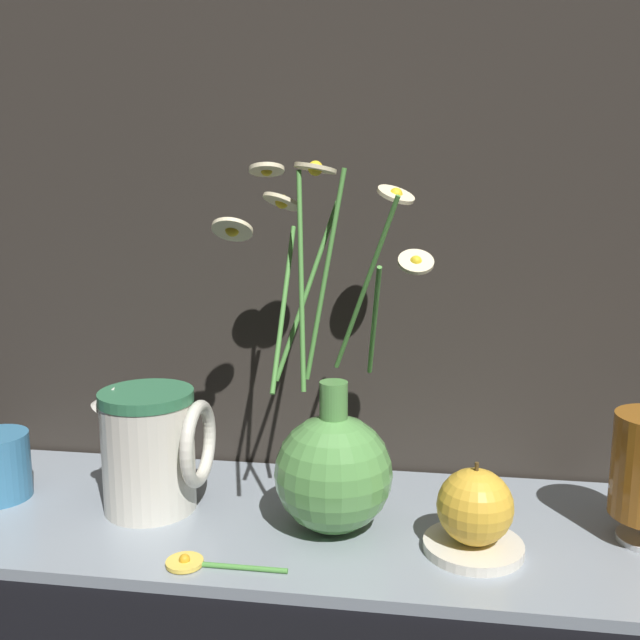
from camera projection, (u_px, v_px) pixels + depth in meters
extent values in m
plane|color=black|center=(313.00, 529.00, 0.78)|extent=(6.00, 6.00, 0.00)
cube|color=gray|center=(313.00, 524.00, 0.77)|extent=(0.89, 0.29, 0.01)
cube|color=#2D2823|center=(334.00, 25.00, 0.83)|extent=(1.39, 0.02, 1.10)
sphere|color=#59994C|center=(333.00, 473.00, 0.74)|extent=(0.12, 0.12, 0.12)
cylinder|color=#59994C|center=(334.00, 406.00, 0.73)|extent=(0.03, 0.03, 0.05)
cylinder|color=#4C8E3D|center=(283.00, 306.00, 0.72)|extent=(0.01, 0.11, 0.16)
cylinder|color=beige|center=(232.00, 230.00, 0.71)|extent=(0.04, 0.04, 0.03)
sphere|color=yellow|center=(232.00, 230.00, 0.71)|extent=(0.01, 0.01, 0.01)
cylinder|color=#4C8E3D|center=(301.00, 279.00, 0.70)|extent=(0.02, 0.07, 0.21)
cylinder|color=beige|center=(267.00, 170.00, 0.68)|extent=(0.04, 0.04, 0.01)
sphere|color=yellow|center=(267.00, 170.00, 0.68)|extent=(0.01, 0.01, 0.01)
cylinder|color=#4C8E3D|center=(365.00, 287.00, 0.73)|extent=(0.07, 0.06, 0.19)
cylinder|color=beige|center=(396.00, 194.00, 0.74)|extent=(0.06, 0.06, 0.02)
sphere|color=yellow|center=(396.00, 194.00, 0.74)|extent=(0.01, 0.01, 0.01)
cylinder|color=#4C8E3D|center=(307.00, 290.00, 0.74)|extent=(0.06, 0.07, 0.18)
cylinder|color=beige|center=(282.00, 202.00, 0.75)|extent=(0.06, 0.06, 0.02)
sphere|color=yellow|center=(282.00, 202.00, 0.75)|extent=(0.01, 0.01, 0.01)
cylinder|color=#4C8E3D|center=(374.00, 323.00, 0.71)|extent=(0.02, 0.08, 0.12)
cylinder|color=beige|center=(416.00, 262.00, 0.70)|extent=(0.04, 0.04, 0.02)
sphere|color=yellow|center=(416.00, 262.00, 0.70)|extent=(0.01, 0.01, 0.01)
cylinder|color=#4C8E3D|center=(325.00, 275.00, 0.72)|extent=(0.04, 0.03, 0.21)
cylinder|color=beige|center=(317.00, 168.00, 0.72)|extent=(0.06, 0.06, 0.01)
sphere|color=yellow|center=(317.00, 168.00, 0.72)|extent=(0.02, 0.02, 0.02)
cylinder|color=beige|center=(148.00, 450.00, 0.79)|extent=(0.10, 0.10, 0.14)
cylinder|color=#33724C|center=(146.00, 396.00, 0.77)|extent=(0.10, 0.10, 0.01)
torus|color=beige|center=(198.00, 444.00, 0.78)|extent=(0.01, 0.10, 0.10)
cone|color=beige|center=(109.00, 398.00, 0.78)|extent=(0.04, 0.03, 0.04)
cylinder|color=silver|center=(473.00, 546.00, 0.70)|extent=(0.10, 0.10, 0.01)
sphere|color=gold|center=(475.00, 506.00, 0.70)|extent=(0.08, 0.08, 0.08)
cylinder|color=#4C3819|center=(477.00, 466.00, 0.69)|extent=(0.00, 0.00, 0.01)
cylinder|color=#4C8E3D|center=(236.00, 567.00, 0.67)|extent=(0.10, 0.01, 0.01)
cylinder|color=#EAC64C|center=(185.00, 562.00, 0.68)|extent=(0.04, 0.04, 0.00)
sphere|color=gold|center=(184.00, 560.00, 0.68)|extent=(0.01, 0.01, 0.01)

